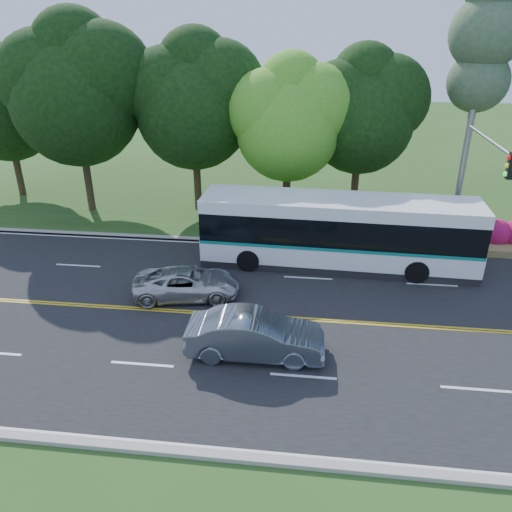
# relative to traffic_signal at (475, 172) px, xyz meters

# --- Properties ---
(ground) EXTENTS (120.00, 120.00, 0.00)m
(ground) POSITION_rel_traffic_signal_xyz_m (-6.49, -5.40, -4.67)
(ground) COLOR #2B4A18
(ground) RESTS_ON ground
(road) EXTENTS (60.00, 14.00, 0.02)m
(road) POSITION_rel_traffic_signal_xyz_m (-6.49, -5.40, -4.66)
(road) COLOR black
(road) RESTS_ON ground
(curb_north) EXTENTS (60.00, 0.30, 0.15)m
(curb_north) POSITION_rel_traffic_signal_xyz_m (-6.49, 1.75, -4.60)
(curb_north) COLOR #A09A91
(curb_north) RESTS_ON ground
(curb_south) EXTENTS (60.00, 0.30, 0.15)m
(curb_south) POSITION_rel_traffic_signal_xyz_m (-6.49, -12.55, -4.60)
(curb_south) COLOR #A09A91
(curb_south) RESTS_ON ground
(grass_verge) EXTENTS (60.00, 4.00, 0.10)m
(grass_verge) POSITION_rel_traffic_signal_xyz_m (-6.49, 3.60, -4.62)
(grass_verge) COLOR #2B4A18
(grass_verge) RESTS_ON ground
(lane_markings) EXTENTS (57.60, 13.82, 0.00)m
(lane_markings) POSITION_rel_traffic_signal_xyz_m (-6.59, -5.40, -4.65)
(lane_markings) COLOR gold
(lane_markings) RESTS_ON road
(tree_row) EXTENTS (44.70, 9.10, 13.84)m
(tree_row) POSITION_rel_traffic_signal_xyz_m (-11.65, 6.73, 2.06)
(tree_row) COLOR black
(tree_row) RESTS_ON ground
(bougainvillea_hedge) EXTENTS (9.50, 2.25, 1.50)m
(bougainvillea_hedge) POSITION_rel_traffic_signal_xyz_m (0.69, 2.75, -3.95)
(bougainvillea_hedge) COLOR #9A0C42
(bougainvillea_hedge) RESTS_ON ground
(traffic_signal) EXTENTS (0.42, 6.10, 7.00)m
(traffic_signal) POSITION_rel_traffic_signal_xyz_m (0.00, 0.00, 0.00)
(traffic_signal) COLOR gray
(traffic_signal) RESTS_ON ground
(transit_bus) EXTENTS (12.78, 3.22, 3.32)m
(transit_bus) POSITION_rel_traffic_signal_xyz_m (-5.73, -0.35, -3.01)
(transit_bus) COLOR white
(transit_bus) RESTS_ON road
(sedan) EXTENTS (4.81, 1.75, 1.58)m
(sedan) POSITION_rel_traffic_signal_xyz_m (-8.71, -7.88, -3.86)
(sedan) COLOR slate
(sedan) RESTS_ON road
(suv) EXTENTS (4.73, 2.78, 1.24)m
(suv) POSITION_rel_traffic_signal_xyz_m (-12.06, -4.15, -4.03)
(suv) COLOR #BBBDC0
(suv) RESTS_ON road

